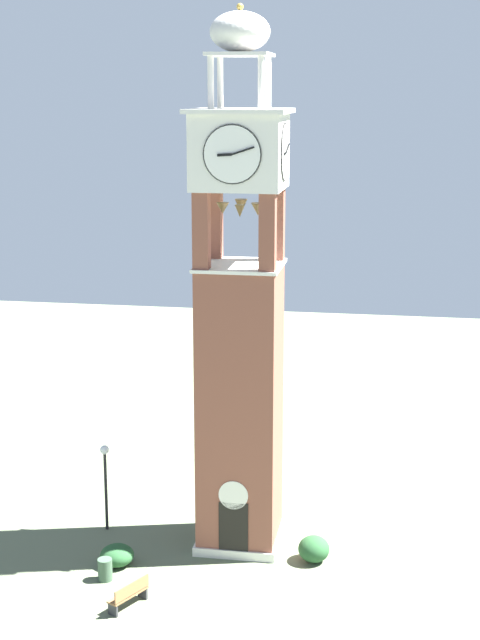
% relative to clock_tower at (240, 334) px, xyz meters
% --- Properties ---
extents(ground, '(80.00, 80.00, 0.00)m').
position_rel_clock_tower_xyz_m(ground, '(-0.00, 0.00, -8.28)').
color(ground, '#5B664C').
extents(clock_tower, '(3.49, 3.49, 19.88)m').
position_rel_clock_tower_xyz_m(clock_tower, '(0.00, 0.00, 0.00)').
color(clock_tower, brown).
rests_on(clock_tower, ground).
extents(park_bench, '(1.14, 1.62, 0.95)m').
position_rel_clock_tower_xyz_m(park_bench, '(-2.86, -5.44, -7.80)').
color(park_bench, brown).
rests_on(park_bench, ground).
extents(lamp_post, '(0.36, 0.36, 3.53)m').
position_rel_clock_tower_xyz_m(lamp_post, '(-5.39, 0.19, -5.81)').
color(lamp_post, black).
rests_on(lamp_post, ground).
extents(trash_bin, '(0.52, 0.52, 0.80)m').
position_rel_clock_tower_xyz_m(trash_bin, '(-4.23, -3.77, -7.88)').
color(trash_bin, '#38513D').
rests_on(trash_bin, ground).
extents(shrub_near_entry, '(1.25, 1.25, 0.77)m').
position_rel_clock_tower_xyz_m(shrub_near_entry, '(-4.13, -2.63, -7.90)').
color(shrub_near_entry, '#234C28').
rests_on(shrub_near_entry, ground).
extents(shrub_left_of_tower, '(1.16, 1.16, 0.97)m').
position_rel_clock_tower_xyz_m(shrub_left_of_tower, '(2.96, -1.11, -7.80)').
color(shrub_left_of_tower, '#234C28').
rests_on(shrub_left_of_tower, ground).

